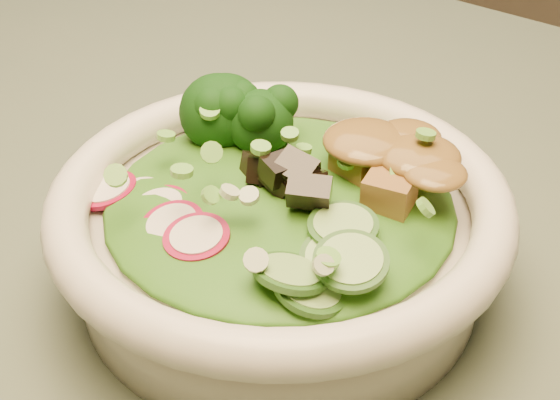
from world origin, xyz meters
The scene contains 10 objects.
dining_table centered at (0.00, 0.00, 0.64)m, with size 1.20×0.80×0.75m.
salad_bowl centered at (0.19, -0.05, 0.79)m, with size 0.25×0.25×0.07m.
lettuce_bed centered at (0.19, -0.05, 0.81)m, with size 0.19×0.19×0.02m, color #1D5A13.
broccoli_florets centered at (0.14, -0.02, 0.82)m, with size 0.07×0.06×0.04m, color black, non-canonical shape.
radish_slices centered at (0.15, -0.10, 0.81)m, with size 0.10×0.04×0.02m, color maroon, non-canonical shape.
cucumber_slices centered at (0.23, -0.08, 0.82)m, with size 0.06×0.06×0.03m, color #94BE69, non-canonical shape.
mushroom_heap centered at (0.19, -0.04, 0.82)m, with size 0.06×0.06×0.04m, color black, non-canonical shape.
tofu_cubes centered at (0.22, 0.00, 0.82)m, with size 0.08×0.06×0.03m, color brown, non-canonical shape.
peanut_sauce centered at (0.22, 0.00, 0.83)m, with size 0.06×0.05×0.01m, color brown.
scallion_garnish centered at (0.19, -0.05, 0.83)m, with size 0.18×0.18×0.02m, color #68B43F, non-canonical shape.
Camera 1 is at (0.40, -0.31, 1.04)m, focal length 50.00 mm.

